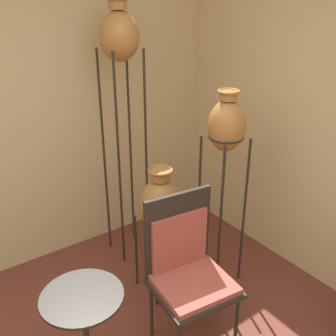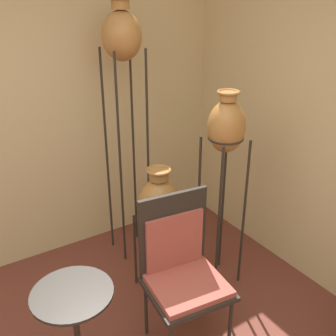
# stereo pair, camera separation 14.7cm
# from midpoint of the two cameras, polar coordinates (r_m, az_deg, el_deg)

# --- Properties ---
(vase_stand_tall) EXTENTS (0.31, 0.31, 2.19)m
(vase_stand_tall) POSITION_cam_midpoint_polar(r_m,az_deg,el_deg) (3.13, -5.29, 17.39)
(vase_stand_tall) COLOR #28231E
(vase_stand_tall) RESTS_ON ground_plane
(vase_stand_medium) EXTENTS (0.27, 0.27, 1.60)m
(vase_stand_medium) POSITION_cam_midpoint_polar(r_m,az_deg,el_deg) (2.86, 9.89, 5.19)
(vase_stand_medium) COLOR #28231E
(vase_stand_medium) RESTS_ON ground_plane
(vase_stand_short) EXTENTS (0.32, 0.32, 1.07)m
(vase_stand_short) POSITION_cam_midpoint_polar(r_m,az_deg,el_deg) (2.95, 0.13, -5.65)
(vase_stand_short) COLOR #28231E
(vase_stand_short) RESTS_ON ground_plane
(chair) EXTENTS (0.55, 0.51, 1.07)m
(chair) POSITION_cam_midpoint_polar(r_m,az_deg,el_deg) (2.64, 3.59, -13.95)
(chair) COLOR #28231E
(chair) RESTS_ON ground_plane
(side_table) EXTENTS (0.46, 0.46, 0.73)m
(side_table) POSITION_cam_midpoint_polar(r_m,az_deg,el_deg) (2.42, -11.48, -20.87)
(side_table) COLOR #28231E
(side_table) RESTS_ON ground_plane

